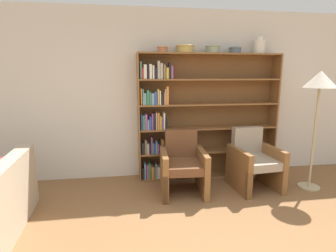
% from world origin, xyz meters
% --- Properties ---
extents(wall_back, '(12.00, 0.06, 2.75)m').
position_xyz_m(wall_back, '(0.00, 2.84, 1.38)').
color(wall_back, silver).
rests_on(wall_back, ground).
extents(bookshelf, '(2.34, 0.30, 2.05)m').
position_xyz_m(bookshelf, '(0.23, 2.67, 1.01)').
color(bookshelf, brown).
rests_on(bookshelf, ground).
extents(bowl_terracotta, '(0.17, 0.17, 0.09)m').
position_xyz_m(bowl_terracotta, '(-0.32, 2.65, 2.10)').
color(bowl_terracotta, '#C67547').
rests_on(bowl_terracotta, bookshelf).
extents(bowl_copper, '(0.30, 0.30, 0.11)m').
position_xyz_m(bowl_copper, '(0.04, 2.65, 2.11)').
color(bowl_copper, tan).
rests_on(bowl_copper, bookshelf).
extents(bowl_sage, '(0.23, 0.23, 0.11)m').
position_xyz_m(bowl_sage, '(0.49, 2.65, 2.11)').
color(bowl_sage, gray).
rests_on(bowl_sage, bookshelf).
extents(bowl_cream, '(0.21, 0.21, 0.10)m').
position_xyz_m(bowl_cream, '(0.86, 2.65, 2.10)').
color(bowl_cream, slate).
rests_on(bowl_cream, bookshelf).
extents(vase_tall, '(0.18, 0.18, 0.27)m').
position_xyz_m(vase_tall, '(1.27, 2.65, 2.16)').
color(vase_tall, silver).
rests_on(vase_tall, bookshelf).
extents(armchair_leather, '(0.68, 0.72, 0.90)m').
position_xyz_m(armchair_leather, '(-0.10, 2.06, 0.41)').
color(armchair_leather, brown).
rests_on(armchair_leather, ground).
extents(armchair_cushioned, '(0.70, 0.73, 0.90)m').
position_xyz_m(armchair_cushioned, '(1.00, 2.06, 0.41)').
color(armchair_cushioned, brown).
rests_on(armchair_cushioned, ground).
extents(floor_lamp, '(0.46, 0.46, 1.77)m').
position_xyz_m(floor_lamp, '(1.87, 1.91, 1.56)').
color(floor_lamp, tan).
rests_on(floor_lamp, ground).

